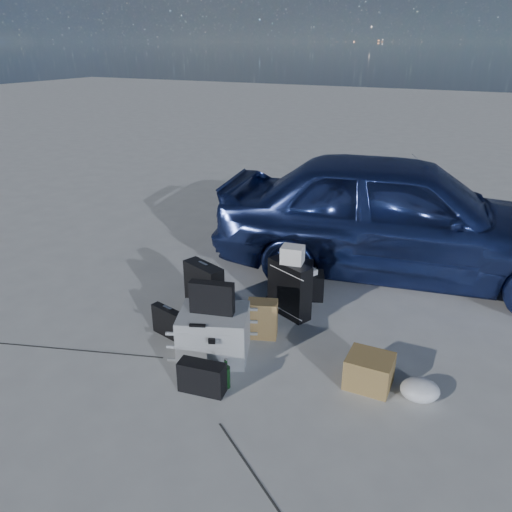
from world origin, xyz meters
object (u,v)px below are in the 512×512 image
Objects in this scene: pelican_case at (214,334)px; suitcase_left at (204,291)px; suitcase_right at (289,289)px; cardboard_box at (369,371)px; briefcase at (168,322)px; car at (400,216)px; duffel_bag at (297,285)px; green_bottle at (226,374)px.

suitcase_left reaches higher than pelican_case.
suitcase_left is at bearing -124.78° from suitcase_right.
suitcase_left is 1.63× the size of cardboard_box.
suitcase_left reaches higher than suitcase_right.
pelican_case reaches higher than briefcase.
car is 1.80m from suitcase_right.
duffel_bag reaches higher than cardboard_box.
duffel_bag is (-0.07, 0.39, -0.15)m from suitcase_right.
suitcase_left is at bearing 169.08° from cardboard_box.
duffel_bag is at bearing 133.97° from car.
suitcase_left is 1.11m from duffel_bag.
suitcase_right is at bearing 59.85° from briefcase.
suitcase_left reaches higher than duffel_bag.
pelican_case is at bearing 146.88° from car.
briefcase is 1.00m from green_bottle.
suitcase_right is at bearing 50.79° from pelican_case.
car reaches higher than briefcase.
green_bottle is at bearing -69.33° from pelican_case.
car reaches higher than cardboard_box.
car is at bearing 87.84° from suitcase_right.
cardboard_box is at bearing -13.07° from suitcase_right.
suitcase_left is at bearing 132.73° from car.
cardboard_box is (1.96, 0.12, -0.01)m from briefcase.
car is at bearing 75.60° from green_bottle.
car is 7.39× the size of suitcase_right.
car is 11.83× the size of cardboard_box.
suitcase_right is at bearing 142.85° from cardboard_box.
briefcase is at bearing 150.99° from pelican_case.
suitcase_right reaches higher than duffel_bag.
pelican_case is at bearing 132.24° from green_bottle.
suitcase_right reaches higher than pelican_case.
car is 3.05m from briefcase.
suitcase_right is 2.19× the size of green_bottle.
suitcase_left is (0.13, 0.47, 0.15)m from briefcase.
pelican_case is at bearing -172.14° from cardboard_box.
green_bottle is (0.90, -0.44, -0.02)m from briefcase.
suitcase_left is at bearing 130.28° from green_bottle.
briefcase is 1.96m from cardboard_box.
pelican_case is 0.71m from suitcase_left.
briefcase is (-0.57, 0.07, -0.07)m from pelican_case.
duffel_bag reaches higher than green_bottle.
cardboard_box is at bearing -68.21° from duffel_bag.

